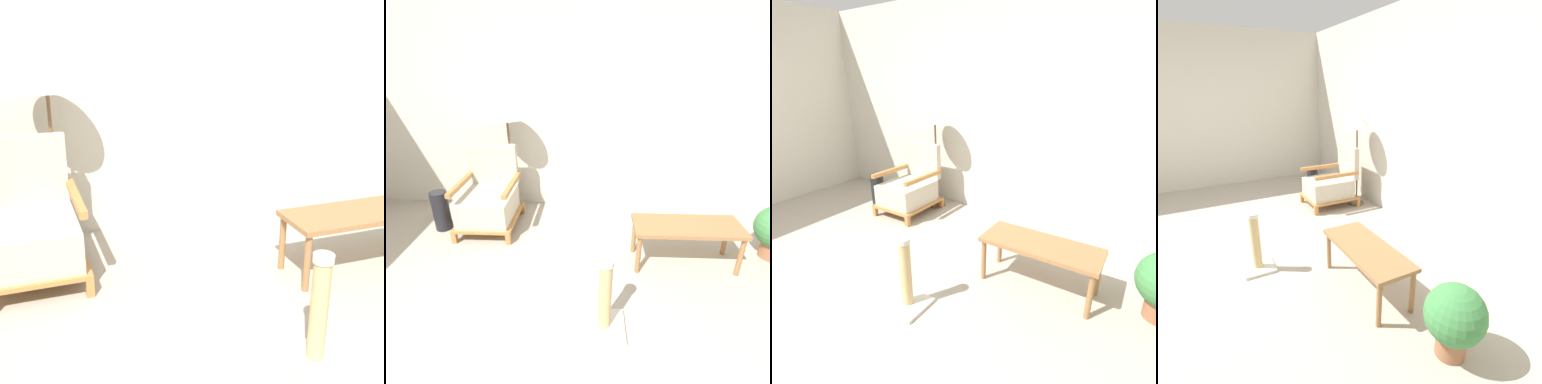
{
  "view_description": "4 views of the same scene",
  "coord_description": "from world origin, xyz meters",
  "views": [
    {
      "loc": [
        -0.98,
        -1.48,
        1.74
      ],
      "look_at": [
        0.13,
        1.64,
        0.55
      ],
      "focal_mm": 50.0,
      "sensor_mm": 36.0,
      "label": 1
    },
    {
      "loc": [
        0.26,
        -1.14,
        1.82
      ],
      "look_at": [
        0.13,
        1.64,
        0.55
      ],
      "focal_mm": 28.0,
      "sensor_mm": 36.0,
      "label": 2
    },
    {
      "loc": [
        1.8,
        -0.92,
        1.69
      ],
      "look_at": [
        0.13,
        1.64,
        0.55
      ],
      "focal_mm": 28.0,
      "sensor_mm": 36.0,
      "label": 3
    },
    {
      "loc": [
        3.11,
        0.02,
        1.75
      ],
      "look_at": [
        0.13,
        1.64,
        0.55
      ],
      "focal_mm": 28.0,
      "sensor_mm": 36.0,
      "label": 4
    }
  ],
  "objects": [
    {
      "name": "armchair",
      "position": [
        -0.89,
        1.87,
        0.33
      ],
      "size": [
        0.63,
        0.74,
        0.89
      ],
      "color": "#B2753D",
      "rests_on": "ground_plane"
    },
    {
      "name": "floor_lamp",
      "position": [
        -0.7,
        2.21,
        1.26
      ],
      "size": [
        0.44,
        0.44,
        1.42
      ],
      "color": "brown",
      "rests_on": "ground_plane"
    },
    {
      "name": "ground_plane",
      "position": [
        0.0,
        0.0,
        0.0
      ],
      "size": [
        14.0,
        14.0,
        0.0
      ],
      "primitive_type": "plane",
      "color": "#A89E8E"
    },
    {
      "name": "coffee_table",
      "position": [
        1.15,
        1.25,
        0.37
      ],
      "size": [
        0.98,
        0.4,
        0.42
      ],
      "color": "olive",
      "rests_on": "ground_plane"
    },
    {
      "name": "scratching_post",
      "position": [
        0.37,
        0.46,
        0.21
      ],
      "size": [
        0.3,
        0.3,
        0.61
      ],
      "color": "beige",
      "rests_on": "ground_plane"
    },
    {
      "name": "wall_back",
      "position": [
        0.0,
        2.51,
        1.35
      ],
      "size": [
        8.0,
        0.06,
        2.7
      ],
      "color": "beige",
      "rests_on": "ground_plane"
    },
    {
      "name": "wall_left",
      "position": [
        -2.77,
        0.5,
        1.35
      ],
      "size": [
        0.06,
        8.0,
        2.7
      ],
      "color": "beige",
      "rests_on": "ground_plane"
    },
    {
      "name": "vase",
      "position": [
        -1.42,
        1.77,
        0.23
      ],
      "size": [
        0.18,
        0.18,
        0.46
      ],
      "primitive_type": "cylinder",
      "color": "black",
      "rests_on": "ground_plane"
    },
    {
      "name": "potted_plant",
      "position": [
        2.05,
        1.39,
        0.31
      ],
      "size": [
        0.41,
        0.41,
        0.54
      ],
      "color": "#935B3D",
      "rests_on": "ground_plane"
    }
  ]
}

